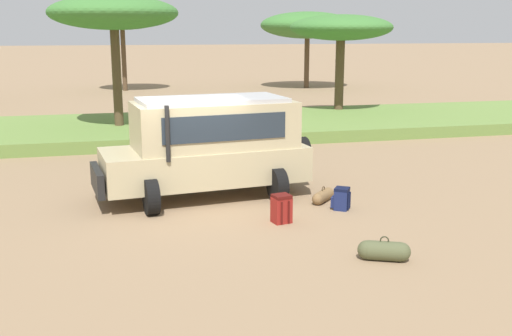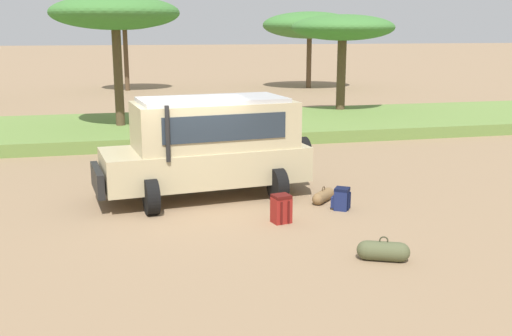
% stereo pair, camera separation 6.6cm
% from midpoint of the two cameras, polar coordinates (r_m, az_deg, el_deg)
% --- Properties ---
extents(ground_plane, '(320.00, 320.00, 0.00)m').
position_cam_midpoint_polar(ground_plane, '(14.20, -5.61, -3.48)').
color(ground_plane, '#8C7051').
extents(grass_bank, '(120.00, 7.00, 0.44)m').
position_cam_midpoint_polar(grass_bank, '(24.00, -9.04, 3.74)').
color(grass_bank, olive).
rests_on(grass_bank, ground_plane).
extents(safari_vehicle, '(5.45, 3.10, 2.44)m').
position_cam_midpoint_polar(safari_vehicle, '(14.57, -4.34, 2.21)').
color(safari_vehicle, tan).
rests_on(safari_vehicle, ground_plane).
extents(backpack_beside_front_wheel, '(0.48, 0.46, 0.51)m').
position_cam_midpoint_polar(backpack_beside_front_wheel, '(13.83, 8.27, -2.94)').
color(backpack_beside_front_wheel, navy).
rests_on(backpack_beside_front_wheel, ground_plane).
extents(backpack_cluster_center, '(0.43, 0.47, 0.61)m').
position_cam_midpoint_polar(backpack_cluster_center, '(12.78, 2.54, -3.90)').
color(backpack_cluster_center, maroon).
rests_on(backpack_cluster_center, ground_plane).
extents(duffel_bag_low_black_case, '(0.71, 0.73, 0.38)m').
position_cam_midpoint_polar(duffel_bag_low_black_case, '(14.41, 6.56, -2.67)').
color(duffel_bag_low_black_case, brown).
rests_on(duffel_bag_low_black_case, ground_plane).
extents(duffel_bag_soft_canvas, '(0.89, 0.59, 0.45)m').
position_cam_midpoint_polar(duffel_bag_soft_canvas, '(10.99, 12.19, -7.74)').
color(duffel_bag_soft_canvas, '#4C5133').
rests_on(duffel_bag_soft_canvas, ground_plane).
extents(acacia_tree_centre_back, '(4.77, 5.02, 5.27)m').
position_cam_midpoint_polar(acacia_tree_centre_back, '(23.44, -13.20, 14.10)').
color(acacia_tree_centre_back, brown).
rests_on(acacia_tree_centre_back, ground_plane).
extents(acacia_tree_right_mid, '(5.07, 5.06, 5.31)m').
position_cam_midpoint_polar(acacia_tree_right_mid, '(41.85, -12.39, 13.55)').
color(acacia_tree_right_mid, brown).
rests_on(acacia_tree_right_mid, ground_plane).
extents(acacia_tree_far_right, '(4.59, 4.85, 4.71)m').
position_cam_midpoint_polar(acacia_tree_far_right, '(27.92, 8.32, 12.99)').
color(acacia_tree_far_right, brown).
rests_on(acacia_tree_far_right, ground_plane).
extents(acacia_tree_distant_right, '(6.59, 6.16, 5.28)m').
position_cam_midpoint_polar(acacia_tree_distant_right, '(43.00, 5.17, 13.38)').
color(acacia_tree_distant_right, brown).
rests_on(acacia_tree_distant_right, ground_plane).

